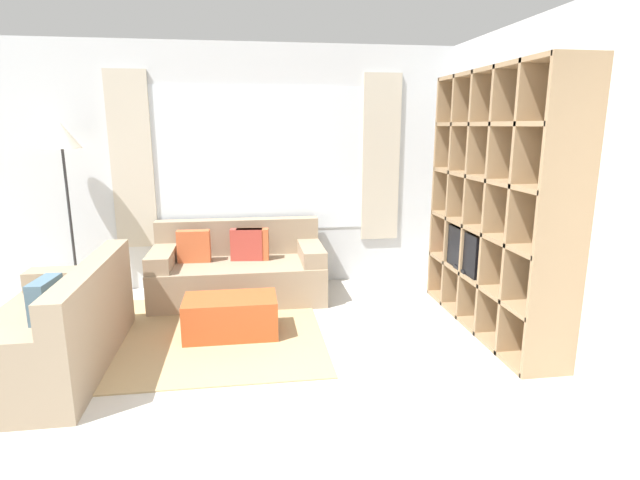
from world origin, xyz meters
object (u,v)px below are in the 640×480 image
couch_side (55,331)px  floor_lamp (62,145)px  ottoman (231,317)px  shelving_unit (498,206)px  couch_main (239,270)px

couch_side → floor_lamp: (-0.34, 1.60, 1.34)m
couch_side → ottoman: (1.31, 0.40, -0.11)m
shelving_unit → couch_side: size_ratio=1.33×
couch_main → floor_lamp: bearing=174.3°
shelving_unit → ottoman: (-2.37, 0.12, -0.95)m
ottoman → shelving_unit: bearing=-2.9°
shelving_unit → couch_side: (-3.68, -0.28, -0.84)m
floor_lamp → shelving_unit: bearing=-18.3°
couch_main → floor_lamp: 2.18m
couch_main → couch_side: same height
shelving_unit → couch_main: size_ratio=1.28×
couch_main → couch_side: bearing=-133.7°
shelving_unit → couch_side: shelving_unit is taller
shelving_unit → couch_main: shelving_unit is taller
ottoman → floor_lamp: (-1.65, 1.21, 1.46)m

